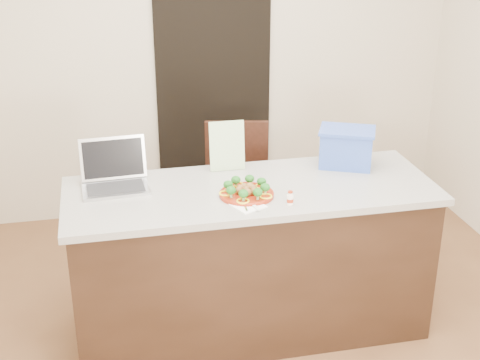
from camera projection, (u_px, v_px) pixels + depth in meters
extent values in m
plane|color=brown|center=(260.00, 351.00, 3.84)|extent=(4.00, 4.00, 0.00)
plane|color=beige|center=(200.00, 46.00, 5.10)|extent=(4.00, 0.00, 4.00)
cube|color=black|center=(214.00, 90.00, 5.24)|extent=(0.90, 0.02, 2.00)
cube|color=black|center=(251.00, 263.00, 3.89)|extent=(2.00, 0.70, 0.88)
cube|color=beige|center=(251.00, 191.00, 3.71)|extent=(2.06, 0.76, 0.04)
cylinder|color=maroon|center=(247.00, 194.00, 3.60)|extent=(0.30, 0.30, 0.02)
torus|color=maroon|center=(247.00, 193.00, 3.60)|extent=(0.30, 0.30, 0.01)
sphere|color=brown|center=(247.00, 189.00, 3.59)|extent=(0.04, 0.04, 0.04)
sphere|color=brown|center=(248.00, 192.00, 3.55)|extent=(0.04, 0.04, 0.04)
sphere|color=brown|center=(253.00, 191.00, 3.57)|extent=(0.04, 0.04, 0.04)
sphere|color=brown|center=(253.00, 188.00, 3.59)|extent=(0.04, 0.04, 0.04)
sphere|color=brown|center=(250.00, 187.00, 3.62)|extent=(0.04, 0.04, 0.04)
sphere|color=brown|center=(245.00, 186.00, 3.62)|extent=(0.04, 0.04, 0.04)
sphere|color=brown|center=(241.00, 188.00, 3.61)|extent=(0.04, 0.04, 0.04)
sphere|color=brown|center=(240.00, 190.00, 3.58)|extent=(0.04, 0.04, 0.04)
ellipsoid|color=#134A13|center=(236.00, 180.00, 3.66)|extent=(0.05, 0.05, 0.04)
ellipsoid|color=#134A13|center=(228.00, 185.00, 3.60)|extent=(0.05, 0.05, 0.04)
ellipsoid|color=#134A13|center=(231.00, 190.00, 3.53)|extent=(0.05, 0.05, 0.04)
ellipsoid|color=#134A13|center=(243.00, 194.00, 3.49)|extent=(0.05, 0.05, 0.04)
ellipsoid|color=#134A13|center=(258.00, 192.00, 3.50)|extent=(0.05, 0.05, 0.04)
ellipsoid|color=#134A13|center=(265.00, 187.00, 3.56)|extent=(0.05, 0.05, 0.04)
ellipsoid|color=#134A13|center=(262.00, 182.00, 3.63)|extent=(0.05, 0.05, 0.04)
ellipsoid|color=#134A13|center=(250.00, 179.00, 3.67)|extent=(0.05, 0.05, 0.04)
torus|color=yellow|center=(237.00, 184.00, 3.69)|extent=(0.07, 0.07, 0.01)
torus|color=yellow|center=(225.00, 193.00, 3.58)|extent=(0.07, 0.07, 0.01)
torus|color=yellow|center=(243.00, 201.00, 3.49)|extent=(0.07, 0.07, 0.01)
torus|color=yellow|center=(266.00, 196.00, 3.54)|extent=(0.07, 0.07, 0.01)
torus|color=yellow|center=(261.00, 186.00, 3.67)|extent=(0.07, 0.07, 0.01)
cube|color=white|center=(248.00, 206.00, 3.48)|extent=(0.19, 0.19, 0.01)
cube|color=#BAB9BE|center=(245.00, 207.00, 3.46)|extent=(0.02, 0.11, 0.00)
cube|color=#BAB9BE|center=(243.00, 202.00, 3.51)|extent=(0.03, 0.05, 0.00)
cube|color=white|center=(256.00, 207.00, 3.45)|extent=(0.03, 0.08, 0.01)
cube|color=#BAB9BE|center=(252.00, 200.00, 3.53)|extent=(0.03, 0.10, 0.00)
cylinder|color=white|center=(290.00, 200.00, 3.49)|extent=(0.03, 0.03, 0.05)
cylinder|color=white|center=(290.00, 194.00, 3.48)|extent=(0.02, 0.02, 0.01)
cylinder|color=#AA2E12|center=(290.00, 192.00, 3.47)|extent=(0.03, 0.03, 0.01)
cylinder|color=#AA2E12|center=(290.00, 200.00, 3.49)|extent=(0.04, 0.04, 0.02)
cube|color=#AAABAF|center=(116.00, 188.00, 3.68)|extent=(0.38, 0.27, 0.02)
cube|color=#AAABAF|center=(113.00, 158.00, 3.74)|extent=(0.37, 0.08, 0.24)
cube|color=black|center=(113.00, 158.00, 3.73)|extent=(0.33, 0.06, 0.21)
cube|color=#252527|center=(116.00, 187.00, 3.66)|extent=(0.32, 0.19, 0.00)
cube|color=white|center=(227.00, 146.00, 3.89)|extent=(0.21, 0.05, 0.29)
cube|color=#304DAD|center=(346.00, 149.00, 3.96)|extent=(0.36, 0.32, 0.21)
cube|color=#304DAD|center=(348.00, 130.00, 3.92)|extent=(0.39, 0.34, 0.02)
cube|color=#35180F|center=(243.00, 202.00, 4.59)|extent=(0.52, 0.52, 0.04)
cube|color=#35180F|center=(237.00, 156.00, 4.66)|extent=(0.44, 0.13, 0.50)
cylinder|color=#35180F|center=(221.00, 248.00, 4.48)|extent=(0.04, 0.04, 0.47)
cylinder|color=#35180F|center=(275.00, 242.00, 4.55)|extent=(0.04, 0.04, 0.47)
cylinder|color=#35180F|center=(212.00, 223.00, 4.81)|extent=(0.04, 0.04, 0.47)
cylinder|color=#35180F|center=(262.00, 218.00, 4.89)|extent=(0.04, 0.04, 0.47)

